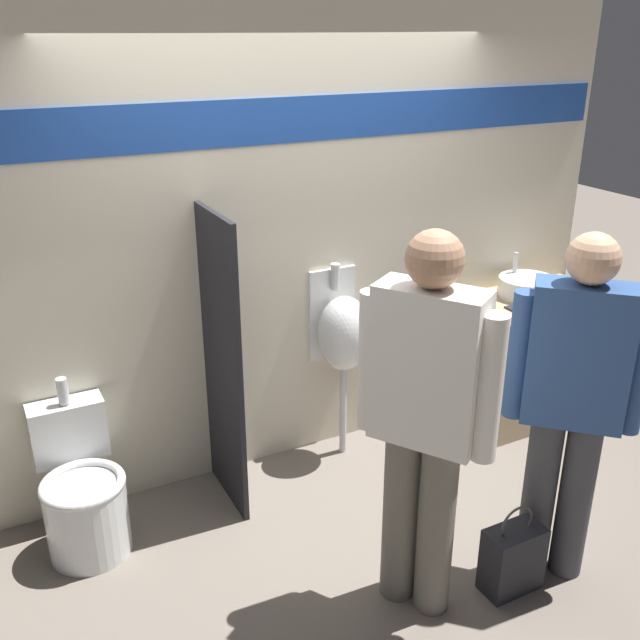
{
  "coord_description": "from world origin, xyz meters",
  "views": [
    {
      "loc": [
        -1.65,
        -3.01,
        2.53
      ],
      "look_at": [
        0.0,
        0.17,
        1.05
      ],
      "focal_mm": 40.0,
      "sensor_mm": 36.0,
      "label": 1
    }
  ],
  "objects_px": {
    "person_in_vest": "(425,415)",
    "shopping_bag": "(513,558)",
    "urinal_near_counter": "(343,333)",
    "person_with_lanyard": "(572,398)",
    "cell_phone": "(516,310)",
    "toilet": "(83,496)",
    "sink_basin": "(527,287)"
  },
  "relations": [
    {
      "from": "urinal_near_counter",
      "to": "toilet",
      "type": "bearing_deg",
      "value": -173.98
    },
    {
      "from": "sink_basin",
      "to": "urinal_near_counter",
      "type": "bearing_deg",
      "value": 176.47
    },
    {
      "from": "cell_phone",
      "to": "shopping_bag",
      "type": "distance_m",
      "value": 1.67
    },
    {
      "from": "person_with_lanyard",
      "to": "shopping_bag",
      "type": "distance_m",
      "value": 0.83
    },
    {
      "from": "cell_phone",
      "to": "person_with_lanyard",
      "type": "relative_size",
      "value": 0.08
    },
    {
      "from": "urinal_near_counter",
      "to": "person_in_vest",
      "type": "relative_size",
      "value": 0.68
    },
    {
      "from": "urinal_near_counter",
      "to": "toilet",
      "type": "height_order",
      "value": "urinal_near_counter"
    },
    {
      "from": "sink_basin",
      "to": "toilet",
      "type": "height_order",
      "value": "sink_basin"
    },
    {
      "from": "person_in_vest",
      "to": "shopping_bag",
      "type": "distance_m",
      "value": 0.95
    },
    {
      "from": "urinal_near_counter",
      "to": "person_with_lanyard",
      "type": "relative_size",
      "value": 0.71
    },
    {
      "from": "sink_basin",
      "to": "urinal_near_counter",
      "type": "xyz_separation_m",
      "value": [
        -1.36,
        0.08,
        -0.1
      ]
    },
    {
      "from": "shopping_bag",
      "to": "sink_basin",
      "type": "bearing_deg",
      "value": 47.97
    },
    {
      "from": "person_in_vest",
      "to": "person_with_lanyard",
      "type": "bearing_deg",
      "value": -132.97
    },
    {
      "from": "urinal_near_counter",
      "to": "person_in_vest",
      "type": "bearing_deg",
      "value": -103.96
    },
    {
      "from": "shopping_bag",
      "to": "urinal_near_counter",
      "type": "bearing_deg",
      "value": 95.34
    },
    {
      "from": "sink_basin",
      "to": "shopping_bag",
      "type": "bearing_deg",
      "value": -132.03
    },
    {
      "from": "urinal_near_counter",
      "to": "person_with_lanyard",
      "type": "height_order",
      "value": "person_with_lanyard"
    },
    {
      "from": "shopping_bag",
      "to": "person_in_vest",
      "type": "bearing_deg",
      "value": 160.58
    },
    {
      "from": "urinal_near_counter",
      "to": "person_with_lanyard",
      "type": "bearing_deg",
      "value": -74.03
    },
    {
      "from": "person_with_lanyard",
      "to": "shopping_bag",
      "type": "relative_size",
      "value": 3.69
    },
    {
      "from": "person_with_lanyard",
      "to": "sink_basin",
      "type": "bearing_deg",
      "value": -81.7
    },
    {
      "from": "person_in_vest",
      "to": "toilet",
      "type": "bearing_deg",
      "value": 16.86
    },
    {
      "from": "cell_phone",
      "to": "person_in_vest",
      "type": "relative_size",
      "value": 0.08
    },
    {
      "from": "sink_basin",
      "to": "person_in_vest",
      "type": "xyz_separation_m",
      "value": [
        -1.68,
        -1.2,
        0.08
      ]
    },
    {
      "from": "cell_phone",
      "to": "toilet",
      "type": "xyz_separation_m",
      "value": [
        -2.72,
        0.09,
        -0.57
      ]
    },
    {
      "from": "cell_phone",
      "to": "toilet",
      "type": "height_order",
      "value": "toilet"
    },
    {
      "from": "person_in_vest",
      "to": "person_with_lanyard",
      "type": "xyz_separation_m",
      "value": [
        0.72,
        -0.13,
        -0.04
      ]
    },
    {
      "from": "urinal_near_counter",
      "to": "person_in_vest",
      "type": "xyz_separation_m",
      "value": [
        -0.32,
        -1.28,
        0.18
      ]
    },
    {
      "from": "sink_basin",
      "to": "shopping_bag",
      "type": "distance_m",
      "value": 1.97
    },
    {
      "from": "person_in_vest",
      "to": "sink_basin",
      "type": "bearing_deg",
      "value": -87.09
    },
    {
      "from": "cell_phone",
      "to": "toilet",
      "type": "distance_m",
      "value": 2.78
    },
    {
      "from": "sink_basin",
      "to": "person_with_lanyard",
      "type": "distance_m",
      "value": 1.64
    }
  ]
}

